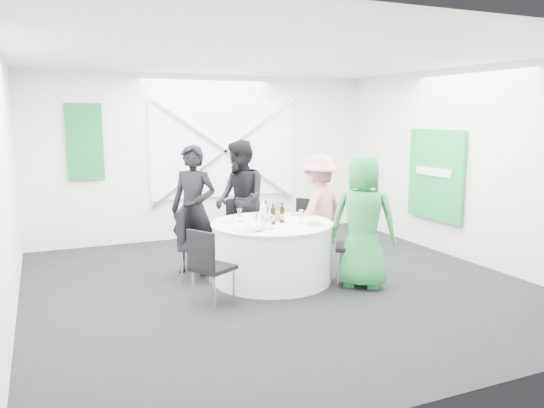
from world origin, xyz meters
name	(u,v)px	position (x,y,z in m)	size (l,w,h in m)	color
floor	(278,284)	(0.00, 0.00, 0.00)	(6.00, 6.00, 0.00)	black
ceiling	(279,56)	(0.00, 0.00, 2.80)	(6.00, 6.00, 0.00)	white
wall_back	(207,157)	(0.00, 3.00, 1.40)	(6.00, 6.00, 0.00)	silver
wall_front	(453,216)	(0.00, -3.00, 1.40)	(6.00, 6.00, 0.00)	silver
wall_left	(5,187)	(-3.00, 0.00, 1.40)	(6.00, 6.00, 0.00)	silver
wall_right	(467,165)	(3.00, 0.00, 1.40)	(6.00, 6.00, 0.00)	silver
window_panel	(224,151)	(0.30, 2.96, 1.50)	(2.60, 0.03, 1.60)	silver
window_brace_a	(225,151)	(0.30, 2.92, 1.50)	(0.05, 0.05, 3.16)	silver
window_brace_b	(225,151)	(0.30, 2.92, 1.50)	(0.05, 0.05, 3.16)	silver
green_banner	(85,142)	(-2.00, 2.95, 1.70)	(0.55, 0.04, 1.20)	#146625
green_sign	(435,175)	(2.94, 0.60, 1.20)	(0.05, 1.20, 1.40)	green
banquet_table	(272,251)	(0.00, 0.20, 0.38)	(1.56, 1.56, 0.76)	silver
chair_back	(241,224)	(0.01, 1.39, 0.52)	(0.41, 0.42, 0.88)	black
chair_back_left	(190,239)	(-0.97, 0.61, 0.55)	(0.56, 0.56, 0.94)	black
chair_back_right	(305,225)	(0.83, 0.89, 0.53)	(0.58, 0.58, 0.90)	black
chair_front_right	(361,239)	(0.96, -0.38, 0.57)	(0.61, 0.61, 0.98)	black
chair_front_left	(208,262)	(-1.04, -0.42, 0.52)	(0.55, 0.55, 0.88)	black
person_man_back_left	(194,210)	(-0.83, 0.91, 0.87)	(0.63, 0.41, 1.73)	black
person_man_back	(240,200)	(0.00, 1.37, 0.88)	(0.86, 0.47, 1.77)	black
person_woman_pink	(318,209)	(0.93, 0.68, 0.79)	(1.02, 0.47, 1.57)	#D2878A
person_woman_green	(363,221)	(0.92, -0.48, 0.83)	(0.81, 0.53, 1.65)	#268E42
plate_back	(257,215)	(0.02, 0.75, 0.77)	(0.27, 0.27, 0.01)	white
plate_back_left	(228,222)	(-0.51, 0.45, 0.77)	(0.26, 0.26, 0.01)	white
plate_back_right	(296,215)	(0.49, 0.49, 0.78)	(0.25, 0.25, 0.04)	white
plate_front_right	(314,224)	(0.41, -0.15, 0.78)	(0.27, 0.27, 0.04)	white
plate_front_left	(245,231)	(-0.50, -0.15, 0.77)	(0.25, 0.25, 0.01)	white
napkin	(255,228)	(-0.39, -0.19, 0.80)	(0.19, 0.12, 0.05)	silver
beer_bottle_a	(266,215)	(-0.05, 0.28, 0.85)	(0.06, 0.06, 0.24)	#371F0A
beer_bottle_b	(265,213)	(-0.03, 0.35, 0.86)	(0.06, 0.06, 0.27)	#371F0A
beer_bottle_c	(282,215)	(0.12, 0.15, 0.86)	(0.06, 0.06, 0.26)	#371F0A
beer_bottle_d	(273,216)	(-0.03, 0.10, 0.86)	(0.06, 0.06, 0.26)	#371F0A
green_water_bottle	(278,211)	(0.13, 0.29, 0.88)	(0.08, 0.08, 0.31)	#41A959
clear_water_bottle	(264,215)	(-0.16, 0.11, 0.88)	(0.08, 0.08, 0.31)	white
wine_glass_a	(239,212)	(-0.36, 0.41, 0.88)	(0.07, 0.07, 0.17)	white
wine_glass_b	(256,218)	(-0.31, -0.02, 0.88)	(0.07, 0.07, 0.17)	white
wine_glass_c	(301,213)	(0.33, 0.03, 0.88)	(0.07, 0.07, 0.17)	white
wine_glass_d	(265,219)	(-0.24, -0.14, 0.88)	(0.07, 0.07, 0.17)	white
wine_glass_e	(271,219)	(-0.16, -0.15, 0.88)	(0.07, 0.07, 0.17)	white
fork_a	(240,229)	(-0.53, -0.04, 0.76)	(0.01, 0.15, 0.01)	silver
knife_a	(264,232)	(-0.31, -0.28, 0.76)	(0.01, 0.15, 0.01)	silver
fork_b	(271,214)	(0.22, 0.73, 0.76)	(0.01, 0.15, 0.01)	silver
knife_b	(241,217)	(-0.23, 0.73, 0.76)	(0.01, 0.15, 0.01)	silver
fork_c	(232,219)	(-0.38, 0.63, 0.76)	(0.01, 0.15, 0.01)	silver
knife_c	(227,224)	(-0.55, 0.36, 0.76)	(0.01, 0.15, 0.01)	silver
fork_d	(306,217)	(0.56, 0.35, 0.76)	(0.01, 0.15, 0.01)	silver
knife_d	(288,215)	(0.41, 0.60, 0.76)	(0.01, 0.15, 0.01)	silver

